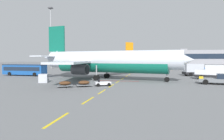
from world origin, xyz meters
name	(u,v)px	position (x,y,z in m)	size (l,w,h in m)	color
ground	(212,76)	(40.00, 40.00, 0.00)	(400.00, 400.00, 0.00)	slate
apron_paint_markings	(128,75)	(18.00, 36.91, 0.00)	(8.00, 95.77, 0.01)	yellow
airliner_foreground	(108,61)	(15.10, 24.55, 3.95)	(34.66, 33.97, 12.20)	silver
pushback_tug	(219,79)	(36.11, 20.38, 0.90)	(6.43, 4.05, 2.08)	slate
airliner_far_center	(149,60)	(22.49, 81.75, 3.77)	(26.84, 28.90, 11.65)	silver
apron_shuttle_bus	(25,69)	(-8.85, 30.03, 1.75)	(12.18, 3.62, 3.00)	#194C99
catering_truck	(214,72)	(37.50, 29.07, 1.65)	(7.40, 4.38, 3.14)	black
fuel_service_truck	(196,70)	(35.57, 38.41, 1.65)	(7.40, 4.51, 3.14)	black
baggage_train	(84,83)	(13.88, 12.68, 0.52)	(8.31, 5.26, 1.14)	silver
uld_cargo_container	(44,78)	(4.44, 16.63, 0.80)	(1.98, 1.96, 1.60)	#B7BCC6
apron_light_mast_near	(51,31)	(-21.07, 67.53, 16.84)	(1.80, 1.80, 27.39)	slate
terminal_satellite	(166,57)	(34.87, 173.98, 5.77)	(99.11, 26.23, 13.12)	gray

